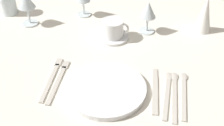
{
  "coord_description": "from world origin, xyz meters",
  "views": [
    {
      "loc": [
        0.15,
        -0.92,
        1.38
      ],
      "look_at": [
        0.03,
        -0.15,
        0.76
      ],
      "focal_mm": 45.16,
      "sensor_mm": 36.0,
      "label": 1
    }
  ],
  "objects": [
    {
      "name": "wine_glass_right",
      "position": [
        0.13,
        0.11,
        0.83
      ],
      "size": [
        0.07,
        0.07,
        0.13
      ],
      "color": "silver",
      "rests_on": "dining_table"
    },
    {
      "name": "dining_table",
      "position": [
        0.0,
        0.0,
        0.66
      ],
      "size": [
        1.8,
        1.11,
        0.74
      ],
      "color": "silver",
      "rests_on": "ground"
    },
    {
      "name": "spoon_dessert",
      "position": [
        0.25,
        -0.24,
        0.74
      ],
      "size": [
        0.03,
        0.23,
        0.01
      ],
      "color": "beige",
      "rests_on": "dining_table"
    },
    {
      "name": "fork_outer",
      "position": [
        -0.14,
        -0.25,
        0.74
      ],
      "size": [
        0.02,
        0.22,
        0.0
      ],
      "color": "beige",
      "rests_on": "dining_table"
    },
    {
      "name": "spoon_soup",
      "position": [
        0.22,
        -0.24,
        0.74
      ],
      "size": [
        0.03,
        0.22,
        0.01
      ],
      "color": "beige",
      "rests_on": "dining_table"
    },
    {
      "name": "dinner_plate",
      "position": [
        0.03,
        -0.27,
        0.75
      ],
      "size": [
        0.26,
        0.26,
        0.02
      ],
      "primitive_type": "cylinder",
      "color": "white",
      "rests_on": "dining_table"
    },
    {
      "name": "dinner_knife",
      "position": [
        0.18,
        -0.25,
        0.74
      ],
      "size": [
        0.03,
        0.21,
        0.0
      ],
      "color": "beige",
      "rests_on": "dining_table"
    },
    {
      "name": "spoon_tea",
      "position": [
        0.28,
        -0.23,
        0.74
      ],
      "size": [
        0.03,
        0.22,
        0.01
      ],
      "color": "beige",
      "rests_on": "dining_table"
    },
    {
      "name": "napkin_folded",
      "position": [
        0.36,
        0.15,
        0.82
      ],
      "size": [
        0.07,
        0.07,
        0.16
      ],
      "primitive_type": "cone",
      "color": "white",
      "rests_on": "dining_table"
    },
    {
      "name": "coffee_cup_left",
      "position": [
        0.0,
        0.04,
        0.78
      ],
      "size": [
        0.11,
        0.09,
        0.07
      ],
      "color": "white",
      "rests_on": "saucer_left"
    },
    {
      "name": "drink_tumbler",
      "position": [
        -0.51,
        0.16,
        0.79
      ],
      "size": [
        0.07,
        0.07,
        0.11
      ],
      "color": "silver",
      "rests_on": "dining_table"
    },
    {
      "name": "saucer_left",
      "position": [
        -0.0,
        0.04,
        0.74
      ],
      "size": [
        0.13,
        0.13,
        0.01
      ],
      "primitive_type": "cylinder",
      "color": "white",
      "rests_on": "dining_table"
    },
    {
      "name": "fork_inner",
      "position": [
        -0.17,
        -0.24,
        0.74
      ],
      "size": [
        0.03,
        0.22,
        0.0
      ],
      "color": "beige",
      "rests_on": "dining_table"
    },
    {
      "name": "wine_glass_left",
      "position": [
        -0.38,
        0.09,
        0.84
      ],
      "size": [
        0.07,
        0.07,
        0.15
      ],
      "color": "silver",
      "rests_on": "dining_table"
    }
  ]
}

